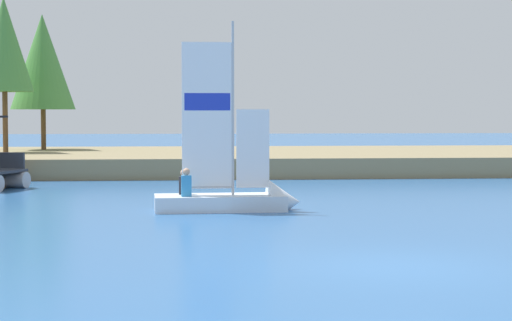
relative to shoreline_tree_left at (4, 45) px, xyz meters
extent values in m
plane|color=#2D609E|center=(12.26, -27.81, -6.02)|extent=(200.00, 200.00, 0.00)
cube|color=#897A56|center=(12.26, -0.06, -5.59)|extent=(80.00, 13.72, 0.87)
cylinder|color=brown|center=(0.00, 0.00, -3.69)|extent=(0.25, 0.25, 2.91)
cone|color=#47893D|center=(0.00, 0.00, 0.02)|extent=(2.77, 2.77, 4.52)
cylinder|color=brown|center=(1.34, 2.97, -4.11)|extent=(0.25, 0.25, 2.07)
cone|color=#47893D|center=(1.34, 2.97, -0.64)|extent=(3.29, 3.29, 4.87)
cube|color=silver|center=(9.53, -18.34, -5.80)|extent=(3.76, 1.62, 0.44)
cone|color=silver|center=(11.38, -18.25, -5.80)|extent=(0.99, 1.35, 1.30)
cylinder|color=#B7B7BC|center=(9.90, -18.32, -3.12)|extent=(0.08, 0.08, 4.92)
cube|color=white|center=(9.18, -18.35, -3.29)|extent=(1.44, 0.10, 4.08)
cube|color=#1E33B2|center=(9.18, -18.35, -2.93)|extent=(1.30, 0.10, 0.49)
cube|color=white|center=(10.47, -18.29, -4.26)|extent=(0.95, 0.07, 2.23)
cylinder|color=#B7B7BC|center=(9.18, -18.35, -5.36)|extent=(1.44, 0.13, 0.06)
cube|color=#338CCC|center=(8.58, -18.70, -5.29)|extent=(0.29, 0.21, 0.59)
sphere|color=tan|center=(8.58, -18.70, -4.88)|extent=(0.20, 0.20, 0.20)
cube|color=#26262D|center=(8.51, -18.07, -5.32)|extent=(0.29, 0.21, 0.51)
sphere|color=tan|center=(8.51, -18.07, -4.96)|extent=(0.20, 0.20, 0.20)
camera|label=1|loc=(8.47, -43.52, -3.22)|focal=62.43mm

